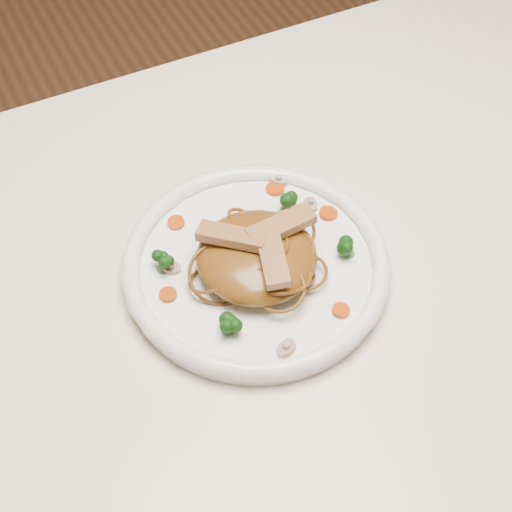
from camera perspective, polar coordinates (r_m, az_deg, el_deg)
name	(u,v)px	position (r m, az deg, el deg)	size (l,w,h in m)	color
ground	(288,510)	(1.51, 2.42, -18.42)	(4.00, 4.00, 0.00)	brown
table	(306,311)	(0.93, 3.74, -4.14)	(1.20, 0.80, 0.75)	beige
plate	(256,269)	(0.83, 0.00, -0.96)	(0.29, 0.29, 0.02)	white
noodle_mound	(257,256)	(0.80, 0.04, -0.02)	(0.13, 0.13, 0.04)	brown
chicken_a	(281,226)	(0.80, 1.88, 2.26)	(0.08, 0.02, 0.01)	#AA8350
chicken_b	(232,236)	(0.79, -1.82, 1.48)	(0.07, 0.02, 0.01)	#AA8350
chicken_c	(272,255)	(0.77, 1.22, 0.05)	(0.08, 0.02, 0.01)	#AA8350
broccoli_0	(286,200)	(0.86, 2.25, 4.18)	(0.03, 0.03, 0.03)	#11400D
broccoli_1	(162,260)	(0.81, -7.05, -0.33)	(0.03, 0.03, 0.03)	#11400D
broccoli_2	(228,323)	(0.76, -2.13, -5.04)	(0.02, 0.02, 0.03)	#11400D
broccoli_3	(350,246)	(0.83, 7.03, 0.76)	(0.02, 0.02, 0.03)	#11400D
carrot_0	(275,188)	(0.89, 1.45, 5.07)	(0.02, 0.02, 0.01)	#BB3C06
carrot_1	(168,294)	(0.80, -6.60, -2.87)	(0.02, 0.02, 0.01)	#BB3C06
carrot_2	(328,213)	(0.87, 5.43, 3.20)	(0.02, 0.02, 0.01)	#BB3C06
carrot_3	(176,223)	(0.86, -6.00, 2.49)	(0.02, 0.02, 0.01)	#BB3C06
carrot_4	(341,310)	(0.79, 6.36, -4.06)	(0.02, 0.02, 0.01)	#BB3C06
mushroom_0	(286,348)	(0.76, 2.28, -6.91)	(0.02, 0.02, 0.01)	tan
mushroom_1	(311,205)	(0.88, 4.12, 3.84)	(0.02, 0.02, 0.01)	tan
mushroom_2	(172,268)	(0.82, -6.30, -0.92)	(0.02, 0.02, 0.01)	tan
mushroom_3	(278,181)	(0.90, 1.69, 5.63)	(0.02, 0.02, 0.01)	tan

